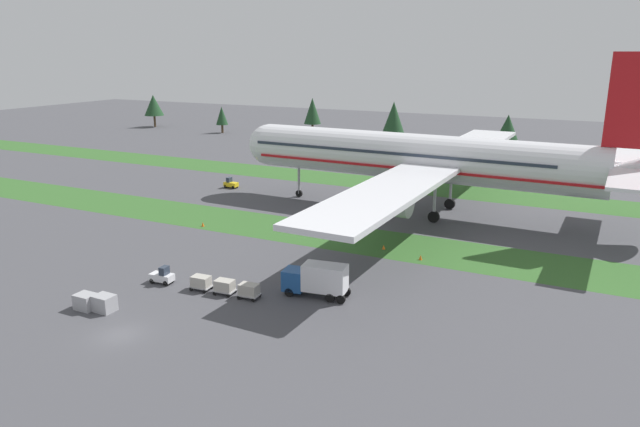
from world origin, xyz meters
name	(u,v)px	position (x,y,z in m)	size (l,w,h in m)	color
ground_plane	(120,335)	(0.00, 0.00, 0.00)	(400.00, 400.00, 0.00)	#47474C
grass_strip_near	(301,231)	(0.00, 35.02, 0.00)	(320.00, 11.11, 0.01)	#336028
grass_strip_far	(384,184)	(0.00, 69.23, 0.00)	(320.00, 11.11, 0.01)	#336028
airliner	(429,158)	(13.33, 52.06, 8.84)	(65.60, 80.76, 24.64)	silver
baggage_tug	(162,276)	(-4.75, 11.29, 0.81)	(2.68, 1.47, 1.97)	silver
cargo_dolly_lead	(201,282)	(0.27, 11.63, 0.92)	(2.30, 1.65, 1.55)	#A3A3A8
cargo_dolly_second	(225,286)	(3.16, 11.83, 0.92)	(2.30, 1.65, 1.55)	#A3A3A8
cargo_dolly_third	(249,290)	(6.05, 12.02, 0.92)	(2.30, 1.65, 1.55)	#A3A3A8
catering_truck	(317,279)	(12.09, 15.57, 1.95)	(7.20, 3.19, 3.58)	#1E4C8E
pushback_tractor	(231,184)	(-24.58, 53.28, 0.81)	(2.64, 1.38, 1.97)	yellow
ground_crew_marshaller	(300,274)	(8.77, 18.26, 0.95)	(0.36, 0.53, 1.74)	black
uld_container_0	(86,302)	(-7.04, 2.72, 0.78)	(2.00, 1.60, 1.57)	#A3A3A8
uld_container_1	(104,303)	(-5.02, 3.18, 0.82)	(2.00, 1.60, 1.64)	#A3A3A8
taxiway_marker_0	(203,224)	(-13.98, 30.73, 0.33)	(0.44, 0.44, 0.67)	orange
taxiway_marker_1	(384,247)	(13.22, 32.79, 0.29)	(0.44, 0.44, 0.57)	orange
taxiway_marker_2	(421,257)	(18.66, 31.03, 0.31)	(0.44, 0.44, 0.62)	orange
distant_tree_line	(399,119)	(-13.77, 118.09, 6.88)	(204.61, 9.58, 11.49)	#4C3823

